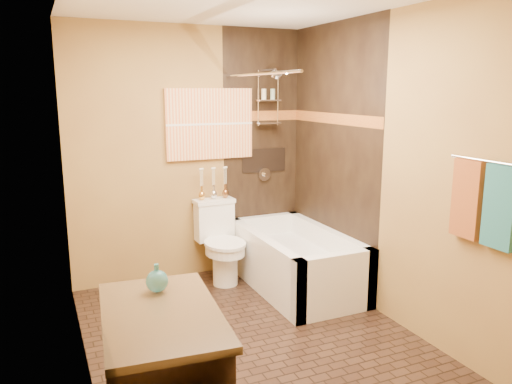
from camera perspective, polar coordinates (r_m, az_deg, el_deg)
floor at (r=4.04m, az=-0.63°, el=-16.19°), size 3.00×3.00×0.00m
wall_left at (r=3.35m, az=-19.86°, el=-0.04°), size 0.02×3.00×2.50m
wall_right at (r=4.25m, az=14.37°, el=2.63°), size 0.02×3.00×2.50m
wall_back at (r=5.03m, az=-7.50°, el=4.25°), size 2.40×0.02×2.50m
wall_front at (r=2.37m, az=13.96°, el=-4.36°), size 2.40×0.02×2.50m
alcove_tile_back at (r=5.29m, az=0.63°, el=4.71°), size 0.85×0.01×2.50m
alcove_tile_right at (r=4.84m, az=8.76°, el=3.94°), size 0.01×1.50×2.50m
mosaic_band_back at (r=5.25m, az=0.69°, el=8.71°), size 0.85×0.01×0.10m
mosaic_band_right at (r=4.80m, az=8.80°, el=8.31°), size 0.01×1.50×0.10m
alcove_niche at (r=5.31m, az=0.90°, el=3.65°), size 0.50×0.01×0.25m
shower_fixtures at (r=5.17m, az=1.41°, el=9.17°), size 0.24×0.33×1.16m
curtain_rod at (r=4.43m, az=0.22°, el=13.35°), size 0.03×1.55×0.03m
towel_bar at (r=3.43m, az=24.77°, el=3.23°), size 0.02×0.55×0.02m
towel_teal at (r=3.40m, az=26.13°, el=-1.58°), size 0.05×0.22×0.52m
towel_rust at (r=3.57m, az=22.95°, el=-0.74°), size 0.05×0.22×0.52m
sunset_painting at (r=5.04m, az=-5.31°, el=7.74°), size 0.90×0.04×0.70m
vanity_mirror at (r=2.33m, az=-18.02°, el=1.46°), size 0.01×1.00×0.90m
bathtub at (r=4.90m, az=4.52°, el=-8.31°), size 0.80×1.50×0.55m
toilet at (r=5.00m, az=-4.07°, el=-5.65°), size 0.41×0.61×0.80m
teal_bottle at (r=2.77m, az=-11.26°, el=-9.62°), size 0.15×0.15×0.19m
bud_vases at (r=5.03m, az=-4.87°, el=1.10°), size 0.32×0.07×0.31m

